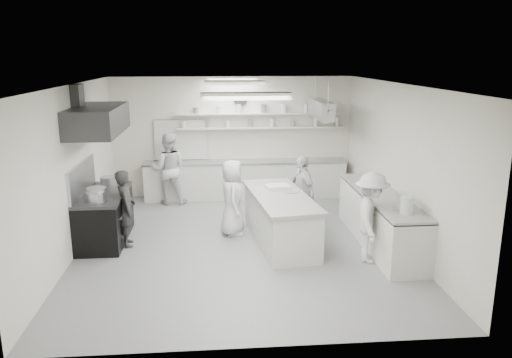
{
  "coord_description": "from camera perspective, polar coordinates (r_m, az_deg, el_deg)",
  "views": [
    {
      "loc": [
        -0.47,
        -8.92,
        3.5
      ],
      "look_at": [
        0.34,
        0.6,
        1.12
      ],
      "focal_mm": 34.86,
      "sensor_mm": 36.0,
      "label": 1
    }
  ],
  "objects": [
    {
      "name": "cook_right",
      "position": [
        8.8,
        13.08,
        -4.31
      ],
      "size": [
        0.87,
        1.16,
        1.59
      ],
      "primitive_type": "imported",
      "rotation": [
        0.0,
        0.0,
        1.26
      ],
      "color": "silver",
      "rests_on": "floor"
    },
    {
      "name": "light_fixture_rear",
      "position": [
        10.74,
        -2.42,
        10.99
      ],
      "size": [
        1.3,
        0.25,
        0.1
      ],
      "primitive_type": "cube",
      "color": "silver",
      "rests_on": "ceiling"
    },
    {
      "name": "prep_island",
      "position": [
        9.53,
        2.79,
        -4.72
      ],
      "size": [
        1.21,
        2.52,
        0.89
      ],
      "primitive_type": "cube",
      "rotation": [
        0.0,
        0.0,
        0.13
      ],
      "color": "silver",
      "rests_on": "floor"
    },
    {
      "name": "exhaust_hood",
      "position": [
        9.63,
        -17.75,
        6.47
      ],
      "size": [
        0.85,
        2.0,
        0.5
      ],
      "primitive_type": "cube",
      "color": "#323234",
      "rests_on": "wall_left"
    },
    {
      "name": "light_fixture_front",
      "position": [
        7.16,
        -1.14,
        9.49
      ],
      "size": [
        1.3,
        0.25,
        0.1
      ],
      "primitive_type": "cube",
      "color": "silver",
      "rests_on": "ceiling"
    },
    {
      "name": "back_counter",
      "position": [
        12.52,
        -1.21,
        -0.06
      ],
      "size": [
        5.0,
        0.6,
        0.92
      ],
      "primitive_type": "cube",
      "color": "silver",
      "rests_on": "floor"
    },
    {
      "name": "wall_clock",
      "position": [
        12.44,
        -1.8,
        9.15
      ],
      "size": [
        0.32,
        0.05,
        0.32
      ],
      "primitive_type": "cylinder",
      "rotation": [
        1.57,
        0.0,
        0.0
      ],
      "color": "silver",
      "rests_on": "wall_back"
    },
    {
      "name": "bowl_right",
      "position": [
        8.73,
        16.0,
        -3.42
      ],
      "size": [
        0.27,
        0.27,
        0.06
      ],
      "primitive_type": "imported",
      "rotation": [
        0.0,
        0.0,
        -0.12
      ],
      "color": "silver",
      "rests_on": "right_counter"
    },
    {
      "name": "pass_through_window",
      "position": [
        12.59,
        -8.62,
        4.47
      ],
      "size": [
        1.3,
        0.04,
        1.0
      ],
      "primitive_type": "cube",
      "color": "black",
      "rests_on": "wall_back"
    },
    {
      "name": "cook_island_left",
      "position": [
        9.87,
        -2.73,
        -2.16
      ],
      "size": [
        0.49,
        0.75,
        1.52
      ],
      "primitive_type": "imported",
      "rotation": [
        0.0,
        0.0,
        1.58
      ],
      "color": "silver",
      "rests_on": "floor"
    },
    {
      "name": "wall_right",
      "position": [
        9.77,
        16.02,
        1.63
      ],
      "size": [
        0.04,
        7.0,
        3.0
      ],
      "primitive_type": "cube",
      "color": "silver",
      "rests_on": "floor"
    },
    {
      "name": "cook_island_right",
      "position": [
        10.36,
        5.28,
        -1.42
      ],
      "size": [
        0.65,
        0.96,
        1.52
      ],
      "primitive_type": "imported",
      "rotation": [
        0.0,
        0.0,
        -1.23
      ],
      "color": "silver",
      "rests_on": "floor"
    },
    {
      "name": "shelf_upper",
      "position": [
        12.42,
        0.56,
        7.52
      ],
      "size": [
        4.2,
        0.26,
        0.04
      ],
      "primitive_type": "cube",
      "color": "silver",
      "rests_on": "wall_back"
    },
    {
      "name": "stove_pot",
      "position": [
        9.41,
        -17.81,
        -1.79
      ],
      "size": [
        0.36,
        0.36,
        0.28
      ],
      "primitive_type": "cylinder",
      "color": "#ACADB0",
      "rests_on": "stove"
    },
    {
      "name": "floor",
      "position": [
        9.6,
        -1.76,
        -7.47
      ],
      "size": [
        6.0,
        7.0,
        0.02
      ],
      "primitive_type": "cube",
      "color": "#97979B",
      "rests_on": "ground"
    },
    {
      "name": "bowl_island_a",
      "position": [
        9.61,
        4.12,
        -1.58
      ],
      "size": [
        0.27,
        0.27,
        0.06
      ],
      "primitive_type": "imported",
      "rotation": [
        0.0,
        0.0,
        -0.07
      ],
      "color": "#ACADB0",
      "rests_on": "prep_island"
    },
    {
      "name": "bowl_island_b",
      "position": [
        9.01,
        3.21,
        -2.65
      ],
      "size": [
        0.23,
        0.23,
        0.06
      ],
      "primitive_type": "imported",
      "rotation": [
        0.0,
        0.0,
        0.3
      ],
      "color": "silver",
      "rests_on": "prep_island"
    },
    {
      "name": "shelf_lower",
      "position": [
        12.47,
        0.55,
        5.93
      ],
      "size": [
        4.2,
        0.26,
        0.04
      ],
      "primitive_type": "cube",
      "color": "silver",
      "rests_on": "wall_back"
    },
    {
      "name": "cook_stove",
      "position": [
        9.59,
        -14.7,
        -3.27
      ],
      "size": [
        0.45,
        0.59,
        1.46
      ],
      "primitive_type": "imported",
      "rotation": [
        0.0,
        0.0,
        1.78
      ],
      "color": "#2A2A2A",
      "rests_on": "floor"
    },
    {
      "name": "ceiling",
      "position": [
        8.94,
        -1.91,
        10.84
      ],
      "size": [
        6.0,
        7.0,
        0.02
      ],
      "primitive_type": "cube",
      "color": "silver",
      "rests_on": "wall_back"
    },
    {
      "name": "stove",
      "position": [
        10.04,
        -16.95,
        -4.33
      ],
      "size": [
        0.8,
        1.8,
        0.9
      ],
      "primitive_type": "cube",
      "color": "black",
      "rests_on": "floor"
    },
    {
      "name": "wall_back",
      "position": [
        12.59,
        -2.69,
        4.84
      ],
      "size": [
        6.0,
        0.04,
        3.0
      ],
      "primitive_type": "cube",
      "color": "silver",
      "rests_on": "floor"
    },
    {
      "name": "right_counter",
      "position": [
        9.74,
        14.1,
        -4.57
      ],
      "size": [
        0.74,
        3.3,
        0.94
      ],
      "primitive_type": "cube",
      "color": "silver",
      "rests_on": "floor"
    },
    {
      "name": "pot_rack",
      "position": [
        11.65,
        7.46,
        7.96
      ],
      "size": [
        0.3,
        1.6,
        0.4
      ],
      "primitive_type": "cube",
      "color": "#ACADB0",
      "rests_on": "ceiling"
    },
    {
      "name": "wall_left",
      "position": [
        9.49,
        -20.25,
        0.94
      ],
      "size": [
        0.04,
        7.0,
        3.0
      ],
      "primitive_type": "cube",
      "color": "silver",
      "rests_on": "floor"
    },
    {
      "name": "wall_front",
      "position": [
        5.8,
        0.04,
        -6.21
      ],
      "size": [
        6.0,
        0.04,
        3.0
      ],
      "primitive_type": "cube",
      "color": "silver",
      "rests_on": "floor"
    },
    {
      "name": "cook_back",
      "position": [
        12.1,
        -9.99,
        1.18
      ],
      "size": [
        0.85,
        0.67,
        1.72
      ],
      "primitive_type": "imported",
      "rotation": [
        0.0,
        0.0,
        -3.16
      ],
      "color": "silver",
      "rests_on": "floor"
    }
  ]
}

